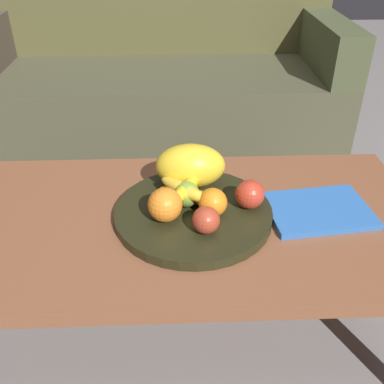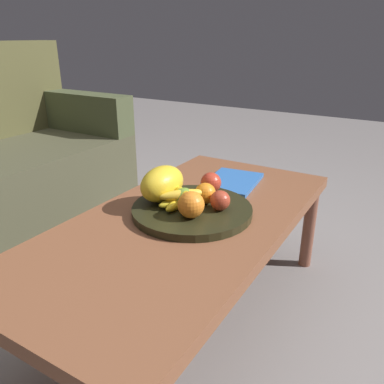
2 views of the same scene
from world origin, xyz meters
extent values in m
plane|color=gray|center=(0.00, 0.00, 0.00)|extent=(8.00, 8.00, 0.00)
cube|color=brown|center=(0.00, 0.00, 0.38)|extent=(1.23, 0.60, 0.04)
cylinder|color=brown|center=(0.57, 0.26, 0.18)|extent=(0.05, 0.05, 0.36)
cube|color=#464530|center=(-0.08, 1.17, 0.20)|extent=(1.70, 0.70, 0.40)
cube|color=#4D4A29|center=(-0.08, 1.45, 0.65)|extent=(1.70, 0.14, 0.50)
cube|color=#434B2F|center=(0.70, 1.17, 0.51)|extent=(0.14, 0.70, 0.22)
cylinder|color=black|center=(0.04, -0.01, 0.41)|extent=(0.38, 0.38, 0.03)
ellipsoid|color=yellow|center=(0.04, 0.10, 0.48)|extent=(0.18, 0.12, 0.11)
sphere|color=orange|center=(-0.03, -0.04, 0.46)|extent=(0.08, 0.08, 0.08)
sphere|color=orange|center=(0.08, -0.03, 0.46)|extent=(0.07, 0.07, 0.07)
sphere|color=#AC3B25|center=(0.06, -0.09, 0.46)|extent=(0.06, 0.06, 0.06)
sphere|color=olive|center=(0.02, 0.01, 0.46)|extent=(0.06, 0.06, 0.06)
sphere|color=#BA3523|center=(0.17, 0.00, 0.46)|extent=(0.07, 0.07, 0.07)
ellipsoid|color=yellow|center=(0.02, 0.02, 0.44)|extent=(0.15, 0.04, 0.03)
ellipsoid|color=yellow|center=(0.02, 0.03, 0.44)|extent=(0.15, 0.10, 0.03)
ellipsoid|color=yellow|center=(0.02, 0.01, 0.47)|extent=(0.13, 0.13, 0.03)
ellipsoid|color=yellow|center=(0.02, 0.01, 0.47)|extent=(0.10, 0.15, 0.03)
cube|color=#2F69BC|center=(0.35, 0.00, 0.41)|extent=(0.27, 0.21, 0.02)
camera|label=1|loc=(0.00, -0.87, 1.04)|focal=41.14mm
camera|label=2|loc=(-0.93, -0.59, 0.93)|focal=36.37mm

